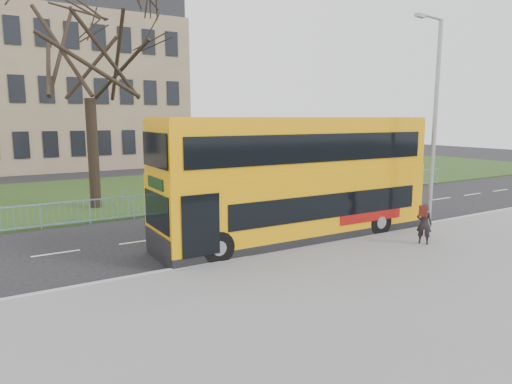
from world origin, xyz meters
TOP-DOWN VIEW (x-y plane):
  - ground at (0.00, 0.00)m, footprint 120.00×120.00m
  - pavement at (0.00, -6.75)m, footprint 80.00×10.50m
  - kerb at (0.00, -1.55)m, footprint 80.00×0.20m
  - grass_verge at (0.00, 14.30)m, footprint 80.00×15.40m
  - guard_railing at (0.00, 6.60)m, footprint 40.00×0.12m
  - bare_tree at (-3.00, 10.00)m, footprint 9.34×9.34m
  - civic_building at (-5.00, 35.00)m, footprint 30.00×15.00m
  - yellow_bus at (2.35, -0.37)m, footprint 11.18×2.83m
  - pedestrian at (5.73, -3.64)m, footprint 0.59×0.65m
  - street_lamp at (6.97, -2.81)m, footprint 1.74×0.41m

SIDE VIEW (x-z plane):
  - ground at x=0.00m, z-range 0.00..0.00m
  - grass_verge at x=0.00m, z-range 0.00..0.08m
  - pavement at x=0.00m, z-range 0.00..0.12m
  - kerb at x=0.00m, z-range 0.00..0.14m
  - guard_railing at x=0.00m, z-range 0.00..1.10m
  - pedestrian at x=5.73m, z-range 0.12..1.61m
  - yellow_bus at x=2.35m, z-range 0.17..4.84m
  - street_lamp at x=6.97m, z-range 0.52..8.76m
  - bare_tree at x=-3.00m, z-range 0.08..13.42m
  - civic_building at x=-5.00m, z-range 0.00..14.00m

